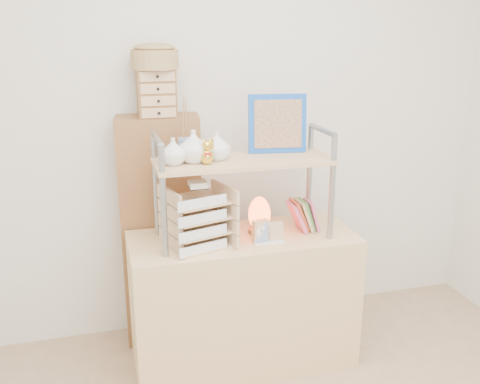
% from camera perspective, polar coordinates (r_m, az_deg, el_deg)
% --- Properties ---
extents(room_shell, '(3.42, 3.41, 2.61)m').
position_cam_1_polar(room_shell, '(1.88, 7.24, 13.47)').
color(room_shell, silver).
rests_on(room_shell, ground).
extents(desk, '(1.20, 0.50, 0.75)m').
position_cam_1_polar(desk, '(3.00, 0.31, -11.41)').
color(desk, tan).
rests_on(desk, ground).
extents(cabinet, '(0.47, 0.29, 1.35)m').
position_cam_1_polar(cabinet, '(3.14, -8.29, -4.23)').
color(cabinet, brown).
rests_on(cabinet, ground).
extents(hutch, '(0.90, 0.34, 0.73)m').
position_cam_1_polar(hutch, '(2.71, -0.89, 3.62)').
color(hutch, gray).
rests_on(hutch, desk).
extents(letter_tray, '(0.34, 0.33, 0.34)m').
position_cam_1_polar(letter_tray, '(2.68, -4.45, -3.06)').
color(letter_tray, tan).
rests_on(letter_tray, desk).
extents(salt_lamp, '(0.13, 0.12, 0.20)m').
position_cam_1_polar(salt_lamp, '(2.86, 2.06, -2.42)').
color(salt_lamp, brown).
rests_on(salt_lamp, desk).
extents(desk_clock, '(0.09, 0.05, 0.12)m').
position_cam_1_polar(desk_clock, '(2.75, 2.19, -4.20)').
color(desk_clock, tan).
rests_on(desk_clock, desk).
extents(postcard_stand, '(0.16, 0.05, 0.11)m').
position_cam_1_polar(postcard_stand, '(2.76, 3.08, -4.75)').
color(postcard_stand, white).
rests_on(postcard_stand, desk).
extents(drawer_chest, '(0.20, 0.16, 0.25)m').
position_cam_1_polar(drawer_chest, '(2.92, -8.91, 10.37)').
color(drawer_chest, brown).
rests_on(drawer_chest, cabinet).
extents(woven_basket, '(0.25, 0.25, 0.10)m').
position_cam_1_polar(woven_basket, '(2.91, -9.08, 13.80)').
color(woven_basket, olive).
rests_on(woven_basket, drawer_chest).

